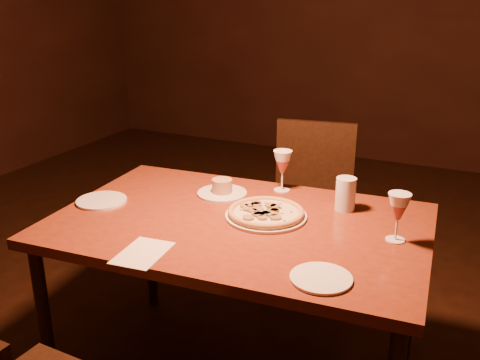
% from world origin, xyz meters
% --- Properties ---
extents(dining_table, '(1.39, 0.95, 0.71)m').
position_xyz_m(dining_table, '(-0.08, 0.26, 0.65)').
color(dining_table, brown).
rests_on(dining_table, floor).
extents(chair_far, '(0.47, 0.47, 0.86)m').
position_xyz_m(chair_far, '(-0.09, 1.15, 0.48)').
color(chair_far, black).
rests_on(chair_far, floor).
extents(pizza_plate, '(0.30, 0.30, 0.03)m').
position_xyz_m(pizza_plate, '(0.00, 0.33, 0.73)').
color(pizza_plate, white).
rests_on(pizza_plate, dining_table).
extents(ramekin_saucer, '(0.20, 0.20, 0.06)m').
position_xyz_m(ramekin_saucer, '(-0.25, 0.47, 0.73)').
color(ramekin_saucer, white).
rests_on(ramekin_saucer, dining_table).
extents(wine_glass_far, '(0.08, 0.08, 0.17)m').
position_xyz_m(wine_glass_far, '(-0.05, 0.61, 0.80)').
color(wine_glass_far, '#AA4B46').
rests_on(wine_glass_far, dining_table).
extents(wine_glass_right, '(0.08, 0.08, 0.17)m').
position_xyz_m(wine_glass_right, '(0.46, 0.34, 0.80)').
color(wine_glass_right, '#AA4B46').
rests_on(wine_glass_right, dining_table).
extents(water_tumbler, '(0.08, 0.08, 0.13)m').
position_xyz_m(water_tumbler, '(0.24, 0.53, 0.78)').
color(water_tumbler, silver).
rests_on(water_tumbler, dining_table).
extents(side_plate_left, '(0.20, 0.20, 0.01)m').
position_xyz_m(side_plate_left, '(-0.64, 0.19, 0.72)').
color(side_plate_left, white).
rests_on(side_plate_left, dining_table).
extents(side_plate_near, '(0.18, 0.18, 0.01)m').
position_xyz_m(side_plate_near, '(0.32, -0.01, 0.72)').
color(side_plate_near, white).
rests_on(side_plate_near, dining_table).
extents(menu_card, '(0.15, 0.21, 0.00)m').
position_xyz_m(menu_card, '(-0.24, -0.10, 0.71)').
color(menu_card, silver).
rests_on(menu_card, dining_table).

